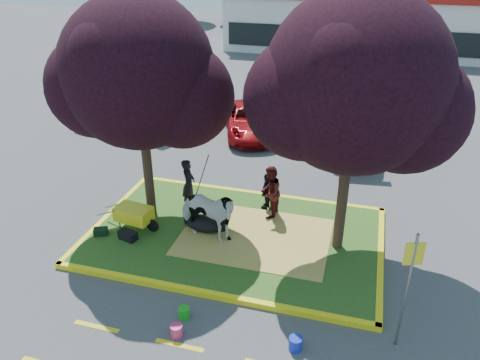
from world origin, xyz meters
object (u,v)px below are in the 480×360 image
(cow, at_px, (207,214))
(calf, at_px, (205,223))
(sign_post, at_px, (409,279))
(car_silver, at_px, (182,112))
(bucket_green, at_px, (184,313))
(bucket_blue, at_px, (295,343))
(car_black, at_px, (114,103))
(wheelbarrow, at_px, (134,214))
(handler, at_px, (189,184))
(bucket_pink, at_px, (177,331))

(cow, xyz_separation_m, calf, (-0.20, 0.37, -0.56))
(sign_post, distance_m, car_silver, 14.38)
(bucket_green, relative_size, bucket_blue, 0.89)
(cow, bearing_deg, car_black, 53.22)
(wheelbarrow, relative_size, car_silver, 0.43)
(wheelbarrow, relative_size, bucket_green, 6.77)
(cow, height_order, bucket_green, cow)
(bucket_green, bearing_deg, bucket_blue, -4.79)
(bucket_blue, bearing_deg, calf, 132.73)
(handler, height_order, bucket_pink, handler)
(car_black, bearing_deg, wheelbarrow, -52.05)
(bucket_blue, bearing_deg, car_silver, 121.97)
(bucket_green, height_order, car_black, car_black)
(sign_post, height_order, bucket_pink, sign_post)
(wheelbarrow, distance_m, car_black, 10.35)
(handler, xyz_separation_m, sign_post, (6.24, -3.96, 0.80))
(cow, height_order, calf, cow)
(sign_post, distance_m, bucket_pink, 5.00)
(cow, distance_m, bucket_green, 3.10)
(sign_post, xyz_separation_m, car_black, (-12.89, 11.11, -1.01))
(cow, xyz_separation_m, sign_post, (5.12, -2.46, 0.82))
(cow, xyz_separation_m, bucket_blue, (3.07, -3.17, -0.79))
(sign_post, relative_size, car_silver, 0.64)
(calf, xyz_separation_m, wheelbarrow, (-2.02, -0.44, 0.24))
(car_silver, bearing_deg, calf, 138.20)
(sign_post, xyz_separation_m, bucket_green, (-4.66, -0.50, -1.63))
(cow, bearing_deg, calf, 40.29)
(sign_post, height_order, bucket_blue, sign_post)
(bucket_blue, bearing_deg, wheelbarrow, 149.64)
(sign_post, bearing_deg, bucket_green, 166.50)
(car_silver, bearing_deg, handler, 135.72)
(handler, xyz_separation_m, car_silver, (-3.06, 6.96, -0.25))
(handler, xyz_separation_m, car_black, (-6.64, 7.16, -0.21))
(bucket_pink, xyz_separation_m, car_silver, (-4.70, 11.97, 0.58))
(calf, height_order, sign_post, sign_post)
(cow, height_order, car_silver, cow)
(bucket_pink, height_order, car_black, car_black)
(cow, xyz_separation_m, wheelbarrow, (-2.22, -0.08, -0.31))
(handler, height_order, bucket_blue, handler)
(bucket_green, distance_m, bucket_blue, 2.62)
(calf, xyz_separation_m, bucket_pink, (0.71, -3.88, -0.25))
(handler, relative_size, bucket_green, 5.95)
(bucket_green, relative_size, car_black, 0.06)
(wheelbarrow, xyz_separation_m, car_silver, (-1.97, 8.53, 0.09))
(cow, distance_m, sign_post, 5.73)
(calf, relative_size, car_silver, 0.25)
(bucket_pink, height_order, bucket_blue, bucket_blue)
(calf, distance_m, car_black, 11.23)
(wheelbarrow, height_order, bucket_pink, wheelbarrow)
(car_silver, bearing_deg, sign_post, 152.42)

